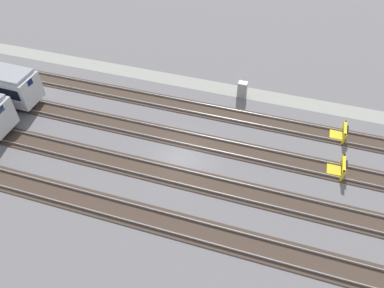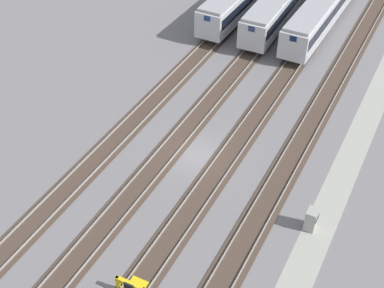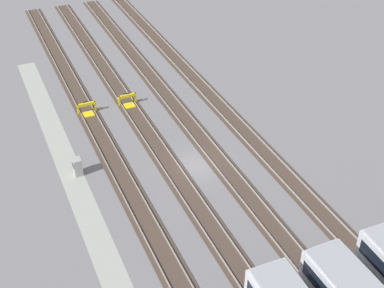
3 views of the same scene
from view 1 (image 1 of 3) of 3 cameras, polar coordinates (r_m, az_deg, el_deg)
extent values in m
plane|color=slate|center=(31.61, -1.53, -2.00)|extent=(400.00, 400.00, 0.00)
cube|color=#9E9E93|center=(39.24, 3.36, 8.66)|extent=(54.00, 2.00, 0.01)
cube|color=#47382D|center=(36.20, 1.76, 5.23)|extent=(90.00, 2.23, 0.06)
cube|color=gray|center=(35.59, 1.44, 4.66)|extent=(90.00, 0.07, 0.15)
cube|color=gray|center=(36.67, 2.07, 6.03)|extent=(90.00, 0.07, 0.15)
cube|color=#47382D|center=(33.05, -0.34, 0.66)|extent=(90.00, 2.24, 0.06)
cube|color=gray|center=(32.49, -0.72, -0.04)|extent=(90.00, 0.07, 0.15)
cube|color=gray|center=(33.48, 0.03, 1.60)|extent=(90.00, 0.07, 0.15)
cube|color=#47382D|center=(30.22, -2.84, -4.82)|extent=(90.00, 2.24, 0.06)
cube|color=gray|center=(29.71, -3.31, -5.69)|extent=(90.00, 0.07, 0.15)
cube|color=gray|center=(30.58, -2.40, -3.72)|extent=(90.00, 0.07, 0.15)
cube|color=#47382D|center=(27.78, -5.88, -11.33)|extent=(90.00, 2.23, 0.06)
cube|color=gray|center=(27.34, -6.46, -12.38)|extent=(90.00, 0.07, 0.15)
cube|color=gray|center=(28.07, -5.35, -10.06)|extent=(90.00, 0.07, 0.15)
cube|color=blue|center=(37.59, -23.51, 8.60)|extent=(0.09, 0.70, 0.56)
cube|color=black|center=(41.16, -26.14, 6.19)|extent=(3.64, 2.31, 0.70)
cube|color=blue|center=(35.28, -27.14, 4.69)|extent=(0.09, 0.70, 0.56)
cube|color=yellow|center=(34.87, 22.10, 0.67)|extent=(0.18, 0.18, 1.15)
cube|color=yellow|center=(36.24, 22.14, 2.55)|extent=(0.18, 0.18, 1.15)
cube|color=yellow|center=(35.28, 22.30, 2.14)|extent=(0.25, 2.00, 0.30)
cube|color=yellow|center=(35.77, 21.07, 1.25)|extent=(1.10, 1.08, 0.18)
cube|color=black|center=(35.31, 22.59, 2.07)|extent=(0.12, 0.60, 0.44)
cube|color=yellow|center=(31.72, 21.92, -4.53)|extent=(0.18, 0.18, 1.15)
cube|color=yellow|center=(32.98, 21.95, -2.26)|extent=(0.18, 0.18, 1.15)
cube|color=yellow|center=(32.05, 22.13, -2.86)|extent=(0.27, 2.00, 0.30)
cube|color=yellow|center=(32.58, 20.78, -3.76)|extent=(1.11, 1.09, 0.18)
cube|color=black|center=(32.08, 22.44, -2.92)|extent=(0.13, 0.60, 0.44)
cube|color=#9E9E99|center=(37.84, 7.68, 8.26)|extent=(0.90, 0.70, 1.60)
cube|color=#333338|center=(37.99, 7.82, 8.86)|extent=(0.70, 0.04, 0.36)
camera|label=2|loc=(40.00, 61.12, 32.67)|focal=50.00mm
camera|label=3|loc=(55.76, -44.78, 41.59)|focal=50.00mm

